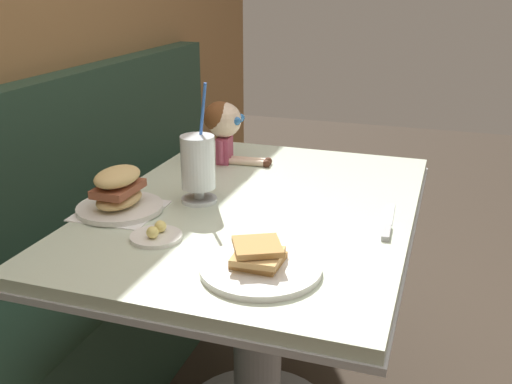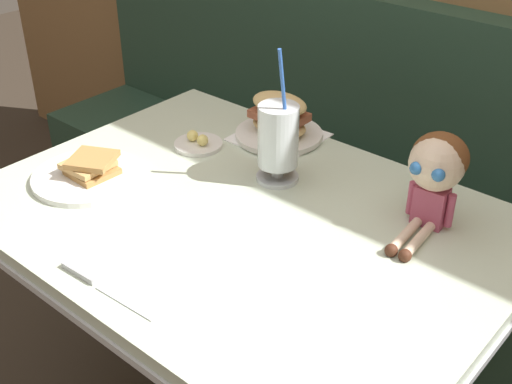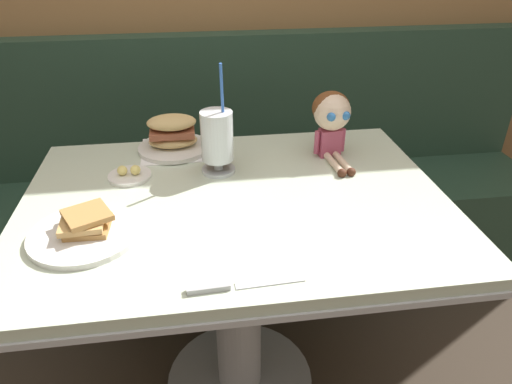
% 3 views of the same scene
% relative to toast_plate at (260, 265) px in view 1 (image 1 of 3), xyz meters
% --- Properties ---
extents(booth_bench, '(2.60, 0.48, 1.00)m').
position_rel_toast_plate_xyz_m(booth_bench, '(0.35, 0.75, -0.43)').
color(booth_bench, '#233D2D').
rests_on(booth_bench, ground).
extents(diner_table, '(1.11, 0.81, 0.74)m').
position_rel_toast_plate_xyz_m(diner_table, '(0.35, 0.12, -0.21)').
color(diner_table, beige).
rests_on(diner_table, ground).
extents(toast_plate, '(0.25, 0.25, 0.06)m').
position_rel_toast_plate_xyz_m(toast_plate, '(0.00, 0.00, 0.00)').
color(toast_plate, white).
rests_on(toast_plate, diner_table).
extents(milkshake_glass, '(0.10, 0.10, 0.32)m').
position_rel_toast_plate_xyz_m(milkshake_glass, '(0.32, 0.28, 0.09)').
color(milkshake_glass, silver).
rests_on(milkshake_glass, diner_table).
extents(sandwich_plate, '(0.22, 0.22, 0.12)m').
position_rel_toast_plate_xyz_m(sandwich_plate, '(0.19, 0.44, 0.03)').
color(sandwich_plate, white).
rests_on(sandwich_plate, diner_table).
extents(butter_saucer, '(0.12, 0.12, 0.04)m').
position_rel_toast_plate_xyz_m(butter_saucer, '(0.07, 0.27, -0.01)').
color(butter_saucer, white).
rests_on(butter_saucer, diner_table).
extents(butter_knife, '(0.24, 0.03, 0.01)m').
position_rel_toast_plate_xyz_m(butter_knife, '(0.30, -0.22, -0.01)').
color(butter_knife, silver).
rests_on(butter_knife, diner_table).
extents(seated_doll, '(0.12, 0.22, 0.20)m').
position_rel_toast_plate_xyz_m(seated_doll, '(0.67, 0.34, 0.11)').
color(seated_doll, '#B74C6B').
rests_on(seated_doll, diner_table).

